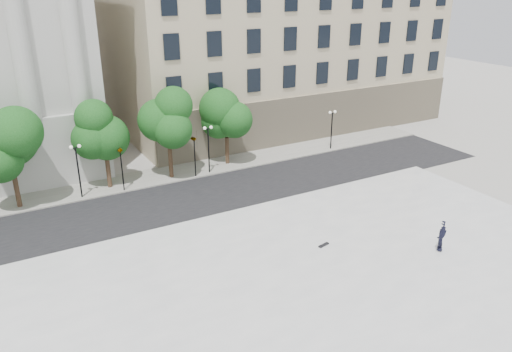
# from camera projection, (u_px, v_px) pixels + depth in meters

# --- Properties ---
(ground) EXTENTS (160.00, 160.00, 0.00)m
(ground) POSITION_uv_depth(u_px,v_px,m) (300.00, 348.00, 23.42)
(ground) COLOR #A5A29C
(ground) RESTS_ON ground
(plaza) EXTENTS (44.00, 22.00, 0.45)m
(plaza) POSITION_uv_depth(u_px,v_px,m) (267.00, 309.00, 25.76)
(plaza) COLOR silver
(plaza) RESTS_ON ground
(street) EXTENTS (60.00, 8.00, 0.02)m
(street) POSITION_uv_depth(u_px,v_px,m) (167.00, 205.00, 37.98)
(street) COLOR black
(street) RESTS_ON ground
(far_sidewalk) EXTENTS (60.00, 4.00, 0.12)m
(far_sidewalk) POSITION_uv_depth(u_px,v_px,m) (143.00, 179.00, 42.82)
(far_sidewalk) COLOR #A6A399
(far_sidewalk) RESTS_ON ground
(building_east) EXTENTS (36.00, 26.15, 23.00)m
(building_east) POSITION_uv_depth(u_px,v_px,m) (259.00, 22.00, 59.89)
(building_east) COLOR #B7AD8C
(building_east) RESTS_ON ground
(traffic_light_west) EXTENTS (0.91, 1.75, 4.20)m
(traffic_light_west) POSITION_uv_depth(u_px,v_px,m) (120.00, 148.00, 39.14)
(traffic_light_west) COLOR black
(traffic_light_west) RESTS_ON ground
(traffic_light_east) EXTENTS (1.04, 1.71, 4.19)m
(traffic_light_east) POSITION_uv_depth(u_px,v_px,m) (194.00, 137.00, 42.00)
(traffic_light_east) COLOR black
(traffic_light_east) RESTS_ON ground
(person_lying) EXTENTS (1.66, 2.05, 0.54)m
(person_lying) POSITION_uv_depth(u_px,v_px,m) (440.00, 247.00, 30.73)
(person_lying) COLOR black
(person_lying) RESTS_ON plaza
(skateboard) EXTENTS (0.83, 0.37, 0.08)m
(skateboard) POSITION_uv_depth(u_px,v_px,m) (324.00, 245.00, 31.41)
(skateboard) COLOR black
(skateboard) RESTS_ON plaza
(street_trees) EXTENTS (33.87, 4.81, 7.62)m
(street_trees) POSITION_uv_depth(u_px,v_px,m) (42.00, 135.00, 37.06)
(street_trees) COLOR #382619
(street_trees) RESTS_ON ground
(lamp_posts) EXTENTS (37.32, 0.28, 4.42)m
(lamp_posts) POSITION_uv_depth(u_px,v_px,m) (150.00, 152.00, 40.83)
(lamp_posts) COLOR black
(lamp_posts) RESTS_ON ground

